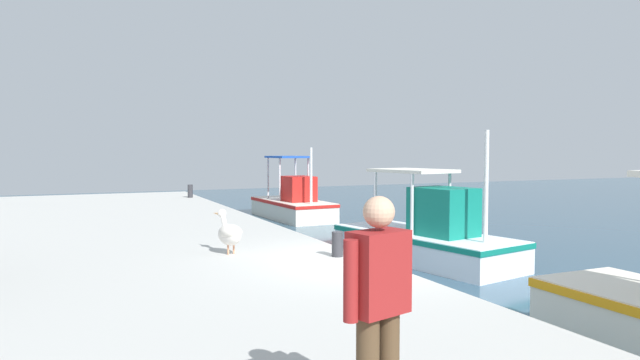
# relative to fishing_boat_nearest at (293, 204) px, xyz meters

# --- Properties ---
(quay_pier) EXTENTS (36.00, 10.00, 0.80)m
(quay_pier) POSITION_rel_fishing_boat_nearest_xyz_m (12.03, -8.20, -0.20)
(quay_pier) COLOR #B2B2AD
(quay_pier) RESTS_ON ground
(fishing_boat_nearest) EXTENTS (4.83, 2.04, 2.86)m
(fishing_boat_nearest) POSITION_rel_fishing_boat_nearest_xyz_m (0.00, 0.00, 0.00)
(fishing_boat_nearest) COLOR silver
(fishing_boat_nearest) RESTS_ON ground
(fishing_boat_second) EXTENTS (5.21, 2.81, 3.19)m
(fishing_boat_second) POSITION_rel_fishing_boat_nearest_xyz_m (9.39, -0.12, 0.01)
(fishing_boat_second) COLOR white
(fishing_boat_second) RESTS_ON ground
(pelican) EXTENTS (0.97, 0.51, 0.82)m
(pelican) POSITION_rel_fishing_boat_nearest_xyz_m (10.55, -5.39, 0.60)
(pelican) COLOR tan
(pelican) RESTS_ON quay_pier
(fisherman_standing) EXTENTS (0.34, 0.60, 1.62)m
(fisherman_standing) POSITION_rel_fishing_boat_nearest_xyz_m (17.29, -6.12, 1.09)
(fisherman_standing) COLOR #4C3823
(fisherman_standing) RESTS_ON quay_pier
(mooring_bollard_nearest) EXTENTS (0.21, 0.21, 0.54)m
(mooring_bollard_nearest) POSITION_rel_fishing_boat_nearest_xyz_m (-2.35, -3.65, 0.47)
(mooring_bollard_nearest) COLOR #333338
(mooring_bollard_nearest) RESTS_ON quay_pier
(mooring_bollard_second) EXTENTS (0.21, 0.21, 0.46)m
(mooring_bollard_second) POSITION_rel_fishing_boat_nearest_xyz_m (11.60, -3.65, 0.43)
(mooring_bollard_second) COLOR #333338
(mooring_bollard_second) RESTS_ON quay_pier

